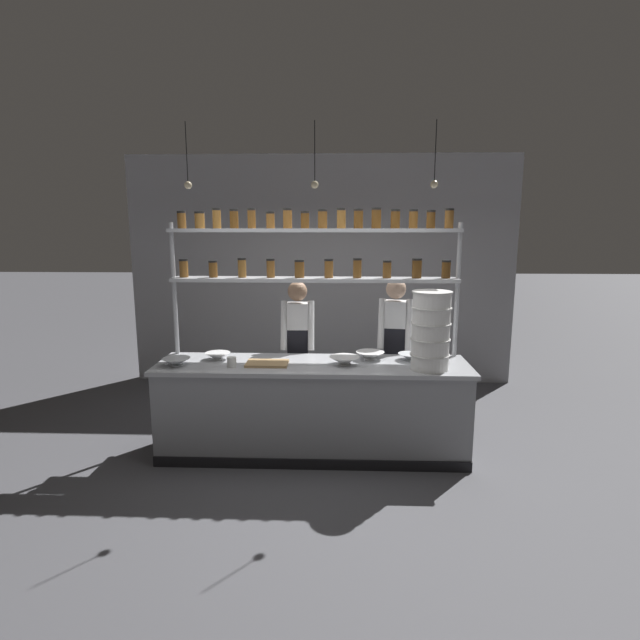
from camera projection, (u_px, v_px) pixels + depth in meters
ground_plane at (313, 452)px, 5.00m from camera, size 40.00×40.00×0.00m
back_wall at (322, 271)px, 7.09m from camera, size 5.43×0.12×3.20m
prep_counter at (313, 408)px, 4.92m from camera, size 3.03×0.76×0.92m
spice_shelf_unit at (315, 256)px, 4.97m from camera, size 2.91×0.28×2.41m
chef_left at (298, 346)px, 5.41m from camera, size 0.37×0.29×1.65m
chef_center at (395, 345)px, 5.39m from camera, size 0.39×0.31×1.68m
container_stack at (431, 331)px, 4.57m from camera, size 0.37×0.37×0.73m
cutting_board at (267, 363)px, 4.79m from camera, size 0.40×0.26×0.02m
prep_bowl_near_left at (370, 356)px, 4.97m from camera, size 0.28×0.28×0.08m
prep_bowl_center_front at (176, 362)px, 4.74m from camera, size 0.27×0.27×0.07m
prep_bowl_center_back at (218, 356)px, 4.97m from camera, size 0.25×0.25×0.07m
prep_bowl_near_right at (410, 357)px, 4.95m from camera, size 0.24×0.24×0.07m
prep_bowl_far_left at (344, 361)px, 4.78m from camera, size 0.29×0.29×0.08m
serving_cup_front at (232, 362)px, 4.70m from camera, size 0.09×0.09×0.09m
pendant_light_row at (312, 182)px, 4.52m from camera, size 2.31×0.07×0.59m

